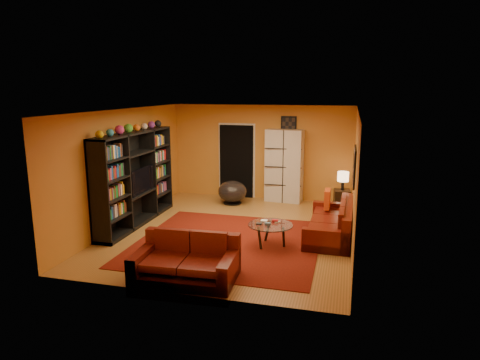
% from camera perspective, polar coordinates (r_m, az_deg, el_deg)
% --- Properties ---
extents(floor, '(6.00, 6.00, 0.00)m').
position_cam_1_polar(floor, '(9.36, -0.99, -6.82)').
color(floor, olive).
rests_on(floor, ground).
extents(ceiling, '(6.00, 6.00, 0.00)m').
position_cam_1_polar(ceiling, '(8.86, -1.05, 9.28)').
color(ceiling, white).
rests_on(ceiling, wall_back).
extents(wall_back, '(6.00, 0.00, 6.00)m').
position_cam_1_polar(wall_back, '(11.90, 2.85, 3.71)').
color(wall_back, '#BE7629').
rests_on(wall_back, floor).
extents(wall_front, '(6.00, 0.00, 6.00)m').
position_cam_1_polar(wall_front, '(6.26, -8.38, -4.14)').
color(wall_front, '#BE7629').
rests_on(wall_front, floor).
extents(wall_left, '(0.00, 6.00, 6.00)m').
position_cam_1_polar(wall_left, '(9.98, -15.00, 1.67)').
color(wall_left, '#BE7629').
rests_on(wall_left, floor).
extents(wall_right, '(0.00, 6.00, 6.00)m').
position_cam_1_polar(wall_right, '(8.71, 15.04, 0.18)').
color(wall_right, '#BE7629').
rests_on(wall_right, floor).
extents(rug, '(3.60, 3.60, 0.01)m').
position_cam_1_polar(rug, '(8.70, -1.59, -8.29)').
color(rug, '#511009').
rests_on(rug, floor).
extents(doorway, '(0.95, 0.10, 2.04)m').
position_cam_1_polar(doorway, '(12.06, -0.47, 2.49)').
color(doorway, black).
rests_on(doorway, floor).
extents(wall_art_right, '(0.03, 1.00, 0.70)m').
position_cam_1_polar(wall_art_right, '(8.36, 15.03, 1.79)').
color(wall_art_right, black).
rests_on(wall_art_right, wall_right).
extents(wall_art_back, '(0.42, 0.03, 0.52)m').
position_cam_1_polar(wall_art_back, '(11.67, 6.50, 7.19)').
color(wall_art_back, black).
rests_on(wall_art_back, wall_back).
extents(entertainment_unit, '(0.45, 3.00, 2.10)m').
position_cam_1_polar(entertainment_unit, '(9.91, -13.79, 0.20)').
color(entertainment_unit, black).
rests_on(entertainment_unit, floor).
extents(tv, '(0.99, 0.13, 0.57)m').
position_cam_1_polar(tv, '(9.93, -13.42, -0.02)').
color(tv, black).
rests_on(tv, entertainment_unit).
extents(sofa, '(0.94, 2.21, 0.85)m').
position_cam_1_polar(sofa, '(9.18, 12.42, -5.63)').
color(sofa, '#54110B').
rests_on(sofa, rug).
extents(loveseat, '(1.68, 1.06, 0.85)m').
position_cam_1_polar(loveseat, '(7.15, -7.06, -10.65)').
color(loveseat, '#54110B').
rests_on(loveseat, rug).
extents(throw_pillow, '(0.12, 0.42, 0.42)m').
position_cam_1_polar(throw_pillow, '(9.71, 11.56, -2.49)').
color(throw_pillow, '#E25019').
rests_on(throw_pillow, sofa).
extents(coffee_table, '(0.88, 0.88, 0.44)m').
position_cam_1_polar(coffee_table, '(8.40, 4.08, -6.24)').
color(coffee_table, silver).
rests_on(coffee_table, floor).
extents(storage_cabinet, '(1.02, 0.54, 1.97)m').
position_cam_1_polar(storage_cabinet, '(11.64, 5.91, 1.89)').
color(storage_cabinet, beige).
rests_on(storage_cabinet, floor).
extents(bowl_chair, '(0.77, 0.77, 0.62)m').
position_cam_1_polar(bowl_chair, '(11.44, -1.02, -1.56)').
color(bowl_chair, black).
rests_on(bowl_chair, floor).
extents(side_table, '(0.45, 0.45, 0.50)m').
position_cam_1_polar(side_table, '(11.27, 13.43, -2.54)').
color(side_table, black).
rests_on(side_table, floor).
extents(table_lamp, '(0.28, 0.28, 0.47)m').
position_cam_1_polar(table_lamp, '(11.14, 13.58, 0.37)').
color(table_lamp, black).
rests_on(table_lamp, side_table).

